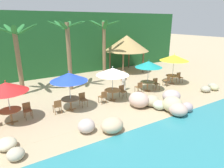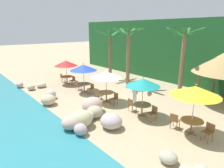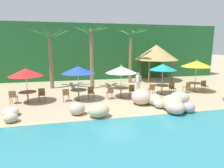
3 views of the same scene
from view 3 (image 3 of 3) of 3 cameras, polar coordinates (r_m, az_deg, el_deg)
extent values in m
plane|color=tan|center=(14.07, 1.81, -3.91)|extent=(120.00, 120.00, 0.00)
cube|color=tan|center=(14.07, 1.81, -3.90)|extent=(18.00, 5.20, 0.01)
cube|color=#1E5628|center=(22.43, -3.98, 9.40)|extent=(28.00, 2.40, 6.00)
ellipsoid|color=#D0B18B|center=(10.18, -3.99, -7.70)|extent=(1.14, 1.00, 0.72)
ellipsoid|color=beige|center=(11.63, 17.23, -5.27)|extent=(1.17, 1.17, 0.92)
ellipsoid|color=beige|center=(10.68, -10.21, -7.09)|extent=(0.84, 0.82, 0.67)
ellipsoid|color=#B29EA2|center=(11.64, 21.46, -6.42)|extent=(0.76, 0.65, 0.58)
ellipsoid|color=#C3A696|center=(11.16, 18.04, -6.52)|extent=(1.02, 1.12, 0.73)
ellipsoid|color=#BBAF95|center=(10.70, -27.57, -8.70)|extent=(0.67, 0.67, 0.48)
ellipsoid|color=beige|center=(11.65, -27.58, -7.22)|extent=(0.82, 0.89, 0.46)
ellipsoid|color=#BBA8A7|center=(13.14, 19.13, -3.83)|extent=(1.25, 1.13, 0.79)
ellipsoid|color=#B0BFA3|center=(12.01, 13.95, -5.50)|extent=(0.82, 0.84, 0.55)
ellipsoid|color=#B8AC8A|center=(12.46, 12.42, -4.48)|extent=(0.97, 0.96, 0.70)
ellipsoid|color=#CDA999|center=(12.44, 8.51, -3.75)|extent=(1.22, 1.36, 0.96)
ellipsoid|color=#CAA6A5|center=(13.40, 19.09, -4.47)|extent=(0.60, 0.54, 0.37)
cylinder|color=silver|center=(13.59, -23.65, -0.82)|extent=(0.04, 0.04, 2.11)
cone|color=red|center=(13.45, -23.96, 3.16)|extent=(2.12, 2.12, 0.49)
sphere|color=red|center=(13.41, -24.07, 4.52)|extent=(0.07, 0.07, 0.07)
cube|color=olive|center=(13.83, -23.32, -5.03)|extent=(0.60, 0.12, 0.03)
cube|color=olive|center=(13.83, -23.32, -5.03)|extent=(0.12, 0.60, 0.03)
cylinder|color=olive|center=(13.74, -23.43, -3.61)|extent=(0.09, 0.09, 0.71)
cylinder|color=olive|center=(13.66, -23.54, -2.17)|extent=(1.10, 1.10, 0.03)
cylinder|color=brown|center=(13.52, -19.12, -4.16)|extent=(0.04, 0.04, 0.45)
cylinder|color=brown|center=(13.54, -20.63, -4.24)|extent=(0.04, 0.04, 0.45)
cylinder|color=brown|center=(13.87, -19.08, -3.79)|extent=(0.04, 0.04, 0.45)
cylinder|color=brown|center=(13.89, -20.55, -3.86)|extent=(0.04, 0.04, 0.45)
cube|color=brown|center=(13.65, -19.91, -3.04)|extent=(0.45, 0.45, 0.03)
cube|color=brown|center=(13.80, -19.93, -2.06)|extent=(0.42, 0.07, 0.42)
cylinder|color=brown|center=(14.21, -27.28, -4.08)|extent=(0.04, 0.04, 0.45)
cylinder|color=brown|center=(14.11, -25.89, -4.05)|extent=(0.04, 0.04, 0.45)
cylinder|color=brown|center=(13.88, -27.69, -4.45)|extent=(0.04, 0.04, 0.45)
cylinder|color=brown|center=(13.77, -26.27, -4.43)|extent=(0.04, 0.04, 0.45)
cube|color=brown|center=(13.93, -26.87, -3.30)|extent=(0.43, 0.43, 0.03)
cube|color=brown|center=(13.70, -27.17, -2.71)|extent=(0.42, 0.05, 0.42)
cylinder|color=silver|center=(13.23, -9.82, -0.17)|extent=(0.04, 0.04, 2.19)
cone|color=blue|center=(13.08, -9.96, 4.11)|extent=(2.19, 2.19, 0.48)
sphere|color=blue|center=(13.04, -10.01, 5.48)|extent=(0.07, 0.07, 0.07)
cube|color=olive|center=(13.48, -9.67, -4.67)|extent=(0.60, 0.12, 0.03)
cube|color=olive|center=(13.48, -9.67, -4.67)|extent=(0.12, 0.60, 0.03)
cylinder|color=olive|center=(13.39, -9.72, -3.21)|extent=(0.09, 0.09, 0.71)
cylinder|color=olive|center=(13.31, -9.77, -1.73)|extent=(1.10, 1.10, 0.03)
cylinder|color=brown|center=(13.39, -5.23, -3.73)|extent=(0.04, 0.04, 0.45)
cylinder|color=brown|center=(13.33, -6.74, -3.82)|extent=(0.04, 0.04, 0.45)
cylinder|color=brown|center=(13.73, -5.50, -3.36)|extent=(0.04, 0.04, 0.45)
cylinder|color=brown|center=(13.68, -6.98, -3.45)|extent=(0.04, 0.04, 0.45)
cube|color=brown|center=(13.47, -6.13, -2.60)|extent=(0.44, 0.44, 0.03)
cube|color=brown|center=(13.62, -6.29, -1.61)|extent=(0.42, 0.06, 0.42)
cylinder|color=brown|center=(13.55, -14.11, -3.84)|extent=(0.04, 0.04, 0.45)
cylinder|color=brown|center=(13.56, -12.60, -3.77)|extent=(0.04, 0.04, 0.45)
cylinder|color=brown|center=(13.21, -14.09, -4.23)|extent=(0.04, 0.04, 0.45)
cylinder|color=brown|center=(13.21, -12.54, -4.15)|extent=(0.04, 0.04, 0.45)
cube|color=brown|center=(13.32, -13.38, -3.00)|extent=(0.43, 0.43, 0.03)
cube|color=brown|center=(13.09, -13.39, -2.38)|extent=(0.42, 0.05, 0.42)
cylinder|color=silver|center=(13.71, 2.67, 0.22)|extent=(0.04, 0.04, 2.12)
cone|color=white|center=(13.56, 2.71, 4.21)|extent=(2.18, 2.18, 0.46)
sphere|color=white|center=(13.53, 2.72, 5.49)|extent=(0.07, 0.07, 0.07)
cube|color=olive|center=(13.94, 2.63, -3.99)|extent=(0.60, 0.12, 0.03)
cube|color=olive|center=(13.94, 2.63, -3.99)|extent=(0.12, 0.60, 0.03)
cylinder|color=olive|center=(13.85, 2.65, -2.57)|extent=(0.09, 0.09, 0.71)
cylinder|color=olive|center=(13.78, 2.66, -1.14)|extent=(1.10, 1.10, 0.03)
cylinder|color=brown|center=(14.01, 6.91, -3.10)|extent=(0.04, 0.04, 0.45)
cylinder|color=brown|center=(13.90, 5.51, -3.18)|extent=(0.04, 0.04, 0.45)
cylinder|color=brown|center=(14.34, 6.45, -2.76)|extent=(0.04, 0.04, 0.45)
cylinder|color=brown|center=(14.23, 5.08, -2.84)|extent=(0.04, 0.04, 0.45)
cube|color=brown|center=(14.06, 6.01, -2.02)|extent=(0.43, 0.43, 0.03)
cube|color=brown|center=(14.21, 5.78, -1.08)|extent=(0.42, 0.04, 0.42)
cylinder|color=brown|center=(13.71, -1.63, -3.33)|extent=(0.04, 0.04, 0.45)
cylinder|color=brown|center=(13.82, -0.22, -3.21)|extent=(0.04, 0.04, 0.45)
cylinder|color=brown|center=(13.38, -1.17, -3.69)|extent=(0.04, 0.04, 0.45)
cylinder|color=brown|center=(13.50, 0.27, -3.57)|extent=(0.04, 0.04, 0.45)
cube|color=brown|center=(13.54, -0.69, -2.47)|extent=(0.47, 0.47, 0.03)
cube|color=brown|center=(13.32, -0.42, -1.84)|extent=(0.42, 0.08, 0.42)
cylinder|color=silver|center=(15.05, 14.52, 1.03)|extent=(0.04, 0.04, 2.21)
cone|color=teal|center=(14.91, 14.70, 4.83)|extent=(2.02, 2.02, 0.45)
sphere|color=teal|center=(14.89, 14.76, 6.00)|extent=(0.07, 0.07, 0.07)
cube|color=olive|center=(15.27, 14.32, -3.00)|extent=(0.60, 0.12, 0.03)
cube|color=olive|center=(15.27, 14.32, -3.00)|extent=(0.12, 0.60, 0.03)
cylinder|color=olive|center=(15.19, 14.39, -1.70)|extent=(0.09, 0.09, 0.71)
cylinder|color=olive|center=(15.12, 14.45, -0.39)|extent=(1.10, 1.10, 0.03)
cylinder|color=brown|center=(15.44, 18.17, -2.25)|extent=(0.04, 0.04, 0.45)
cylinder|color=brown|center=(15.30, 16.95, -2.30)|extent=(0.04, 0.04, 0.45)
cylinder|color=brown|center=(15.76, 17.66, -1.96)|extent=(0.04, 0.04, 0.45)
cylinder|color=brown|center=(15.62, 16.45, -2.00)|extent=(0.04, 0.04, 0.45)
cube|color=brown|center=(15.48, 17.36, -1.26)|extent=(0.47, 0.47, 0.03)
cube|color=brown|center=(15.62, 17.12, -0.41)|extent=(0.42, 0.09, 0.42)
cylinder|color=brown|center=(15.00, 10.49, -2.26)|extent=(0.04, 0.04, 0.45)
cylinder|color=brown|center=(15.12, 11.76, -2.20)|extent=(0.04, 0.04, 0.45)
cylinder|color=brown|center=(14.67, 10.96, -2.58)|extent=(0.04, 0.04, 0.45)
cylinder|color=brown|center=(14.80, 12.26, -2.51)|extent=(0.04, 0.04, 0.45)
cube|color=brown|center=(14.85, 11.40, -1.49)|extent=(0.44, 0.44, 0.03)
cube|color=brown|center=(14.62, 11.71, -0.91)|extent=(0.42, 0.06, 0.42)
cylinder|color=silver|center=(16.87, 23.28, 1.80)|extent=(0.04, 0.04, 2.37)
cone|color=yellow|center=(16.75, 23.56, 5.46)|extent=(2.35, 2.35, 0.48)
sphere|color=yellow|center=(16.72, 23.64, 6.53)|extent=(0.07, 0.07, 0.07)
cube|color=olive|center=(17.08, 22.98, -2.07)|extent=(0.60, 0.12, 0.03)
cube|color=olive|center=(17.08, 22.98, -2.07)|extent=(0.12, 0.60, 0.03)
cylinder|color=olive|center=(17.01, 23.07, -0.90)|extent=(0.09, 0.09, 0.71)
cylinder|color=olive|center=(16.94, 23.16, 0.27)|extent=(1.10, 1.10, 0.03)
cylinder|color=brown|center=(17.41, 26.28, -1.39)|extent=(0.04, 0.04, 0.45)
cylinder|color=brown|center=(17.22, 25.28, -1.43)|extent=(0.04, 0.04, 0.45)
cylinder|color=brown|center=(17.70, 25.67, -1.15)|extent=(0.04, 0.04, 0.45)
cylinder|color=brown|center=(17.52, 24.68, -1.19)|extent=(0.04, 0.04, 0.45)
cube|color=brown|center=(17.42, 25.54, -0.52)|extent=(0.47, 0.47, 0.03)
cube|color=brown|center=(17.55, 25.26, 0.23)|extent=(0.42, 0.08, 0.42)
cylinder|color=brown|center=(16.47, 20.03, -1.56)|extent=(0.04, 0.04, 0.45)
cylinder|color=brown|center=(16.71, 20.95, -1.46)|extent=(0.04, 0.04, 0.45)
cylinder|color=brown|center=(16.21, 20.85, -1.81)|extent=(0.04, 0.04, 0.45)
cylinder|color=brown|center=(16.45, 21.78, -1.70)|extent=(0.04, 0.04, 0.45)
cube|color=brown|center=(16.41, 20.96, -0.82)|extent=(0.48, 0.48, 0.03)
cube|color=brown|center=(16.23, 21.47, -0.27)|extent=(0.42, 0.10, 0.42)
cylinder|color=brown|center=(17.55, -17.50, 6.56)|extent=(0.32, 0.32, 4.82)
ellipsoid|color=#236B2D|center=(17.63, -15.10, 13.82)|extent=(1.62, 0.63, 0.85)
ellipsoid|color=#236B2D|center=(18.22, -16.28, 13.72)|extent=(1.16, 1.55, 0.79)
ellipsoid|color=#236B2D|center=(18.37, -18.43, 13.65)|extent=(0.78, 1.67, 0.72)
ellipsoid|color=#236B2D|center=(18.10, -20.01, 13.57)|extent=(1.52, 1.25, 0.75)
ellipsoid|color=#236B2D|center=(17.23, -20.62, 13.77)|extent=(1.63, 1.07, 0.67)
ellipsoid|color=#236B2D|center=(16.71, -18.52, 13.94)|extent=(0.54, 1.65, 0.73)
ellipsoid|color=#236B2D|center=(16.94, -15.86, 13.95)|extent=(1.44, 1.31, 0.81)
cylinder|color=brown|center=(16.82, -5.94, 7.29)|extent=(0.32, 0.32, 5.10)
ellipsoid|color=#236B2D|center=(16.88, -3.59, 15.56)|extent=(1.43, 0.47, 0.48)
ellipsoid|color=#236B2D|center=(17.50, -5.22, 15.33)|extent=(0.98, 1.41, 0.52)
ellipsoid|color=#236B2D|center=(17.45, -7.33, 14.90)|extent=(0.85, 1.33, 0.82)
ellipsoid|color=#236B2D|center=(16.88, -8.61, 15.20)|extent=(1.40, 0.58, 0.68)
ellipsoid|color=#236B2D|center=(16.25, -7.55, 15.42)|extent=(1.16, 1.27, 0.67)
ellipsoid|color=#236B2D|center=(16.28, -4.51, 15.65)|extent=(1.03, 1.39, 0.53)
cylinder|color=brown|center=(19.51, 5.44, 7.82)|extent=(0.32, 0.32, 5.10)
ellipsoid|color=#236B2D|center=(19.74, 7.99, 14.77)|extent=(1.64, 0.48, 0.61)
ellipsoid|color=#236B2D|center=(20.34, 5.96, 14.57)|extent=(1.05, 1.57, 0.75)
ellipsoid|color=#236B2D|center=(20.19, 4.09, 14.65)|extent=(0.87, 1.62, 0.73)
ellipsoid|color=#236B2D|center=(19.20, 3.24, 14.83)|extent=(1.61, 0.53, 0.75)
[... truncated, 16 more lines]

